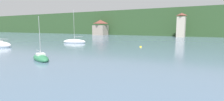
# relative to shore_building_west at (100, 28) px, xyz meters

# --- Properties ---
(wooded_hillside) EXTENTS (352.00, 68.51, 24.66)m
(wooded_hillside) POSITION_rel_shore_building_west_xyz_m (38.77, 43.62, 1.73)
(wooded_hillside) COLOR #2D4C28
(wooded_hillside) RESTS_ON ground_plane
(shore_building_west) EXTENTS (7.02, 6.15, 8.15)m
(shore_building_west) POSITION_rel_shore_building_west_xyz_m (0.00, 0.00, 0.00)
(shore_building_west) COLOR gray
(shore_building_west) RESTS_ON ground_plane
(shore_building_westcentral) EXTENTS (3.40, 3.81, 10.16)m
(shore_building_westcentral) POSITION_rel_shore_building_west_xyz_m (41.30, -1.11, 0.98)
(shore_building_westcentral) COLOR #BCB29E
(shore_building_westcentral) RESTS_ON ground_plane
(sailboat_mid_0) EXTENTS (4.81, 3.24, 5.92)m
(sailboat_mid_0) POSITION_rel_shore_building_west_xyz_m (33.29, -65.46, -3.71)
(sailboat_mid_0) COLOR #2D754C
(sailboat_mid_0) RESTS_ON ground_plane
(sailboat_far_9) EXTENTS (6.71, 3.74, 9.25)m
(sailboat_far_9) POSITION_rel_shore_building_west_xyz_m (20.17, -44.00, -3.65)
(sailboat_far_9) COLOR white
(sailboat_far_9) RESTS_ON ground_plane
(mooring_buoy_near) EXTENTS (0.54, 0.54, 0.54)m
(mooring_buoy_near) POSITION_rel_shore_building_west_xyz_m (39.51, -45.07, -3.97)
(mooring_buoy_near) COLOR yellow
(mooring_buoy_near) RESTS_ON ground_plane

